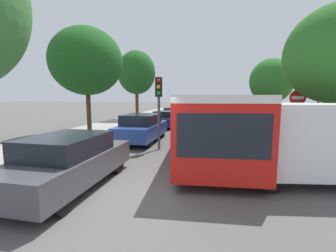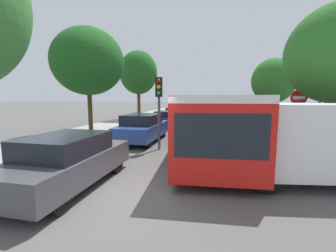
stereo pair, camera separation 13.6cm
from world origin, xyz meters
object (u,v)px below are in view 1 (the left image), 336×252
at_px(queued_car_navy, 165,119).
at_px(queued_car_white, 180,110).
at_px(city_bus_rear, 190,103).
at_px(white_van, 326,141).
at_px(direction_sign_post, 319,95).
at_px(queued_car_graphite, 69,161).
at_px(tree_left_mid, 87,62).
at_px(tree_right_mid, 272,82).
at_px(queued_car_blue, 142,128).
at_px(articulated_bus, 207,114).
at_px(traffic_light, 159,97).
at_px(tree_left_far, 136,73).
at_px(queued_car_red, 173,114).
at_px(no_entry_sign, 297,111).

distance_m(queued_car_navy, queued_car_white, 11.33).
bearing_deg(city_bus_rear, queued_car_white, 176.84).
xyz_separation_m(white_van, direction_sign_post, (1.64, 4.51, 1.33)).
xyz_separation_m(city_bus_rear, queued_car_graphite, (-0.05, -36.70, -0.69)).
xyz_separation_m(tree_left_mid, tree_right_mid, (13.11, 5.78, -1.14)).
relative_size(queued_car_graphite, queued_car_blue, 0.95).
bearing_deg(direction_sign_post, articulated_bus, -31.18).
distance_m(traffic_light, direction_sign_post, 7.44).
xyz_separation_m(queued_car_blue, queued_car_navy, (0.10, 6.06, -0.10)).
relative_size(white_van, tree_left_far, 0.71).
xyz_separation_m(queued_car_navy, queued_car_red, (-0.29, 5.69, -0.00)).
bearing_deg(queued_car_blue, no_entry_sign, -95.74).
distance_m(traffic_light, tree_left_far, 14.54).
bearing_deg(queued_car_red, city_bus_rear, 0.96).
bearing_deg(queued_car_graphite, tree_left_mid, 28.26).
height_order(queued_car_white, no_entry_sign, no_entry_sign).
distance_m(city_bus_rear, queued_car_graphite, 36.70).
height_order(white_van, tree_right_mid, tree_right_mid).
relative_size(tree_left_far, tree_right_mid, 1.32).
distance_m(city_bus_rear, tree_right_mid, 23.89).
distance_m(white_van, no_entry_sign, 4.00).
height_order(white_van, direction_sign_post, direction_sign_post).
xyz_separation_m(queued_car_white, tree_left_far, (-3.89, -5.90, 4.33)).
relative_size(queued_car_graphite, tree_left_far, 0.58).
distance_m(queued_car_red, no_entry_sign, 14.96).
xyz_separation_m(articulated_bus, traffic_light, (-2.21, -3.72, 1.03)).
distance_m(queued_car_blue, white_van, 8.58).
distance_m(articulated_bus, queued_car_blue, 4.15).
bearing_deg(queued_car_graphite, no_entry_sign, -52.06).
height_order(queued_car_white, tree_right_mid, tree_right_mid).
height_order(city_bus_rear, tree_right_mid, tree_right_mid).
bearing_deg(traffic_light, queued_car_blue, -149.74).
height_order(queued_car_white, traffic_light, traffic_light).
height_order(queued_car_blue, queued_car_white, queued_car_blue).
distance_m(white_van, tree_right_mid, 13.16).
height_order(direction_sign_post, tree_right_mid, tree_right_mid).
bearing_deg(tree_left_mid, articulated_bus, -1.31).
bearing_deg(queued_car_blue, tree_left_mid, 65.64).
bearing_deg(tree_left_far, city_bus_rear, 77.60).
bearing_deg(articulated_bus, queued_car_graphite, -26.12).
xyz_separation_m(queued_car_graphite, queued_car_white, (-0.15, 23.99, -0.01)).
relative_size(queued_car_graphite, no_entry_sign, 1.52).
height_order(queued_car_navy, queued_car_red, queued_car_navy).
xyz_separation_m(queued_car_blue, tree_left_far, (-4.09, 11.49, 4.28)).
height_order(articulated_bus, tree_left_far, tree_left_far).
distance_m(articulated_bus, tree_left_mid, 8.73).
height_order(tree_left_far, tree_right_mid, tree_left_far).
xyz_separation_m(queued_car_graphite, tree_left_far, (-4.04, 18.09, 4.32)).
xyz_separation_m(queued_car_white, no_entry_sign, (7.79, -18.36, 1.14)).
relative_size(queued_car_white, white_van, 0.81).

